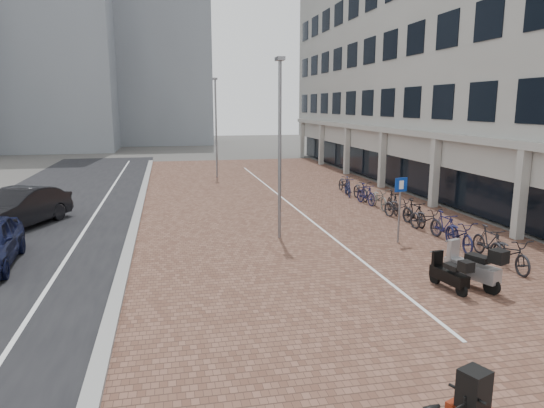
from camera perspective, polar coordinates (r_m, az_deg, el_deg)
The scene contains 15 objects.
ground at distance 13.05m, azimuth 5.53°, elevation -10.68°, with size 140.00×140.00×0.00m, color #474442.
plaza_brick at distance 24.70m, azimuth 1.67°, elevation -0.09°, with size 14.50×42.00×0.04m, color brown.
street_asphalt at distance 24.61m, azimuth -24.09°, elevation -1.14°, with size 8.00×50.00×0.03m, color black.
curb at distance 24.06m, azimuth -15.00°, elevation -0.64°, with size 0.35×42.00×0.14m, color gray.
lane_line at distance 24.25m, azimuth -19.48°, elevation -0.92°, with size 0.12×44.00×0.00m, color white.
parking_line at distance 24.74m, azimuth 2.12°, elevation -0.02°, with size 0.10×30.00×0.00m, color white.
office_building at distance 32.38m, azimuth 20.06°, elevation 16.94°, with size 8.40×40.00×15.00m.
bg_towers at distance 62.07m, azimuth -22.92°, elevation 18.83°, with size 33.00×23.00×32.00m.
car_dark at distance 22.44m, azimuth -26.98°, elevation -0.44°, with size 1.68×4.82×1.59m, color black.
scooter_front at distance 14.52m, azimuth 21.89°, elevation -6.58°, with size 0.57×1.81×1.24m, color #ABABB0, non-canonical shape.
scooter_mid at distance 14.13m, azimuth 19.60°, elevation -7.43°, with size 0.45×1.44×0.99m, color black, non-canonical shape.
parking_sign at distance 18.11m, azimuth 14.43°, elevation 0.46°, with size 0.49×0.14×2.38m.
lamp_near at distance 18.01m, azimuth 0.89°, elevation 6.01°, with size 0.12×0.12×6.44m, color slate.
lamp_far at distance 33.91m, azimuth -6.41°, elevation 8.49°, with size 0.12×0.12×6.56m, color slate.
bike_row at distance 22.18m, azimuth 14.48°, elevation -0.41°, with size 1.25×15.81×1.05m.
Camera 1 is at (-3.69, -11.54, 4.86)m, focal length 32.93 mm.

